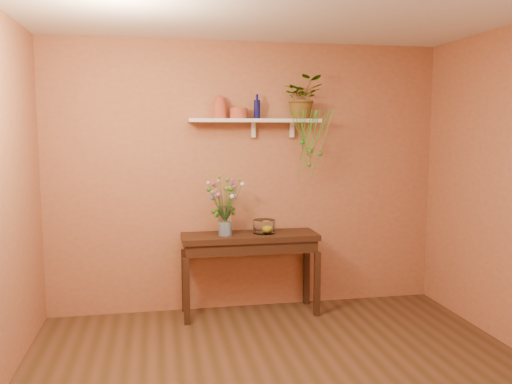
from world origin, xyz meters
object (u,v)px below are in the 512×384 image
Objects in this scene: terracotta_jug at (220,108)px; bouquet at (225,195)px; glass_bowl at (264,227)px; glass_vase at (225,223)px; spider_plant at (303,97)px; blue_bottle at (257,109)px; sideboard at (250,246)px.

bouquet is (0.02, -0.16, -0.84)m from terracotta_jug.
glass_vase is at bearing -174.29° from glass_bowl.
terracotta_jug reaches higher than glass_bowl.
spider_plant is at bearing 8.38° from glass_vase.
spider_plant is at bearing 10.97° from glass_bowl.
spider_plant reaches higher than glass_vase.
blue_bottle is (0.37, -0.01, -0.01)m from terracotta_jug.
glass_bowl is (0.15, 0.02, 0.18)m from sideboard.
glass_bowl is at bearing -14.47° from terracotta_jug.
sideboard is 1.35m from blue_bottle.
bouquet is (-0.35, -0.15, -0.83)m from blue_bottle.
terracotta_jug reaches higher than sideboard.
glass_vase is (-0.34, -0.14, -1.11)m from blue_bottle.
sideboard is at bearing 5.35° from glass_vase.
spider_plant is 1.51× the size of glass_vase.
blue_bottle is at bearing -2.05° from terracotta_jug.
terracotta_jug reaches higher than glass_vase.
sideboard is 6.09× the size of glass_bowl.
glass_vase is at bearing 66.98° from bouquet.
spider_plant reaches higher than bouquet.
sideboard is 3.15× the size of spider_plant.
blue_bottle is at bearing 21.61° from glass_vase.
bouquet is at bearing -172.61° from glass_bowl.
spider_plant reaches higher than glass_bowl.
glass_bowl is (0.40, 0.04, -0.06)m from glass_vase.
sideboard is 2.96× the size of bouquet.
glass_bowl is (0.42, -0.11, -1.17)m from terracotta_jug.
spider_plant is 1.25m from bouquet.
spider_plant is at bearing -2.12° from terracotta_jug.
sideboard is at bearing -170.27° from spider_plant.
blue_bottle reaches higher than terracotta_jug.
glass_vase is (0.03, -0.15, -1.12)m from terracotta_jug.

